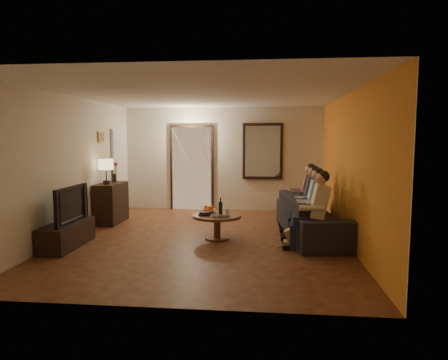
# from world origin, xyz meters

# --- Properties ---
(floor) EXTENTS (5.00, 6.00, 0.01)m
(floor) POSITION_xyz_m (0.00, 0.00, 0.00)
(floor) COLOR #432412
(floor) RESTS_ON ground
(ceiling) EXTENTS (5.00, 6.00, 0.01)m
(ceiling) POSITION_xyz_m (0.00, 0.00, 2.60)
(ceiling) COLOR white
(ceiling) RESTS_ON back_wall
(back_wall) EXTENTS (5.00, 0.02, 2.60)m
(back_wall) POSITION_xyz_m (0.00, 3.00, 1.30)
(back_wall) COLOR beige
(back_wall) RESTS_ON floor
(front_wall) EXTENTS (5.00, 0.02, 2.60)m
(front_wall) POSITION_xyz_m (0.00, -3.00, 1.30)
(front_wall) COLOR beige
(front_wall) RESTS_ON floor
(left_wall) EXTENTS (0.02, 6.00, 2.60)m
(left_wall) POSITION_xyz_m (-2.50, 0.00, 1.30)
(left_wall) COLOR beige
(left_wall) RESTS_ON floor
(right_wall) EXTENTS (0.02, 6.00, 2.60)m
(right_wall) POSITION_xyz_m (2.50, 0.00, 1.30)
(right_wall) COLOR beige
(right_wall) RESTS_ON floor
(orange_accent) EXTENTS (0.01, 6.00, 2.60)m
(orange_accent) POSITION_xyz_m (2.49, 0.00, 1.30)
(orange_accent) COLOR orange
(orange_accent) RESTS_ON right_wall
(kitchen_doorway) EXTENTS (1.00, 0.06, 2.10)m
(kitchen_doorway) POSITION_xyz_m (-0.80, 2.98, 1.05)
(kitchen_doorway) COLOR #FFE0A5
(kitchen_doorway) RESTS_ON floor
(door_trim) EXTENTS (1.12, 0.04, 2.22)m
(door_trim) POSITION_xyz_m (-0.80, 2.97, 1.05)
(door_trim) COLOR black
(door_trim) RESTS_ON floor
(fridge_glimpse) EXTENTS (0.45, 0.03, 1.70)m
(fridge_glimpse) POSITION_xyz_m (-0.55, 2.98, 0.90)
(fridge_glimpse) COLOR silver
(fridge_glimpse) RESTS_ON floor
(mirror_frame) EXTENTS (1.00, 0.05, 1.40)m
(mirror_frame) POSITION_xyz_m (1.00, 2.96, 1.50)
(mirror_frame) COLOR black
(mirror_frame) RESTS_ON back_wall
(mirror_glass) EXTENTS (0.86, 0.02, 1.26)m
(mirror_glass) POSITION_xyz_m (1.00, 2.93, 1.50)
(mirror_glass) COLOR white
(mirror_glass) RESTS_ON back_wall
(white_door) EXTENTS (0.06, 0.85, 2.04)m
(white_door) POSITION_xyz_m (-2.46, 2.30, 1.02)
(white_door) COLOR white
(white_door) RESTS_ON floor
(framed_art) EXTENTS (0.03, 0.28, 0.24)m
(framed_art) POSITION_xyz_m (-2.47, 1.30, 1.85)
(framed_art) COLOR #B28C33
(framed_art) RESTS_ON left_wall
(art_canvas) EXTENTS (0.01, 0.22, 0.18)m
(art_canvas) POSITION_xyz_m (-2.46, 1.30, 1.85)
(art_canvas) COLOR brown
(art_canvas) RESTS_ON left_wall
(dresser) EXTENTS (0.45, 0.97, 0.86)m
(dresser) POSITION_xyz_m (-2.25, 1.19, 0.43)
(dresser) COLOR black
(dresser) RESTS_ON floor
(table_lamp) EXTENTS (0.30, 0.30, 0.54)m
(table_lamp) POSITION_xyz_m (-2.25, 0.97, 1.13)
(table_lamp) COLOR beige
(table_lamp) RESTS_ON dresser
(flower_vase) EXTENTS (0.14, 0.14, 0.44)m
(flower_vase) POSITION_xyz_m (-2.25, 1.41, 1.08)
(flower_vase) COLOR #B52213
(flower_vase) RESTS_ON dresser
(tv_stand) EXTENTS (0.45, 1.24, 0.41)m
(tv_stand) POSITION_xyz_m (-2.25, -0.78, 0.21)
(tv_stand) COLOR black
(tv_stand) RESTS_ON floor
(tv) EXTENTS (1.07, 0.14, 0.62)m
(tv) POSITION_xyz_m (-2.25, -0.78, 0.72)
(tv) COLOR black
(tv) RESTS_ON tv_stand
(sofa) EXTENTS (2.71, 1.33, 0.76)m
(sofa) POSITION_xyz_m (1.99, 0.39, 0.38)
(sofa) COLOR black
(sofa) RESTS_ON floor
(person_a) EXTENTS (0.60, 0.40, 1.20)m
(person_a) POSITION_xyz_m (1.89, -0.51, 0.60)
(person_a) COLOR tan
(person_a) RESTS_ON sofa
(person_b) EXTENTS (0.60, 0.40, 1.20)m
(person_b) POSITION_xyz_m (1.89, 0.09, 0.60)
(person_b) COLOR tan
(person_b) RESTS_ON sofa
(person_c) EXTENTS (0.60, 0.40, 1.20)m
(person_c) POSITION_xyz_m (1.89, 0.69, 0.60)
(person_c) COLOR tan
(person_c) RESTS_ON sofa
(person_d) EXTENTS (0.60, 0.40, 1.20)m
(person_d) POSITION_xyz_m (1.89, 1.29, 0.60)
(person_d) COLOR tan
(person_d) RESTS_ON sofa
(dog) EXTENTS (0.57, 0.26, 0.56)m
(dog) POSITION_xyz_m (1.63, -0.55, 0.28)
(dog) COLOR #9B7947
(dog) RESTS_ON floor
(coffee_table) EXTENTS (0.89, 0.89, 0.45)m
(coffee_table) POSITION_xyz_m (0.21, -0.00, 0.23)
(coffee_table) COLOR brown
(coffee_table) RESTS_ON floor
(bowl) EXTENTS (0.26, 0.26, 0.06)m
(bowl) POSITION_xyz_m (0.03, 0.22, 0.48)
(bowl) COLOR white
(bowl) RESTS_ON coffee_table
(oranges) EXTENTS (0.20, 0.20, 0.08)m
(oranges) POSITION_xyz_m (0.03, 0.22, 0.55)
(oranges) COLOR #FF6015
(oranges) RESTS_ON bowl
(wine_bottle) EXTENTS (0.07, 0.07, 0.31)m
(wine_bottle) POSITION_xyz_m (0.26, 0.10, 0.60)
(wine_bottle) COLOR black
(wine_bottle) RESTS_ON coffee_table
(wine_glass) EXTENTS (0.06, 0.06, 0.10)m
(wine_glass) POSITION_xyz_m (0.39, 0.05, 0.50)
(wine_glass) COLOR silver
(wine_glass) RESTS_ON coffee_table
(book_stack) EXTENTS (0.20, 0.15, 0.07)m
(book_stack) POSITION_xyz_m (-0.01, -0.10, 0.48)
(book_stack) COLOR black
(book_stack) RESTS_ON coffee_table
(laptop) EXTENTS (0.37, 0.28, 0.03)m
(laptop) POSITION_xyz_m (0.31, -0.28, 0.46)
(laptop) COLOR black
(laptop) RESTS_ON coffee_table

